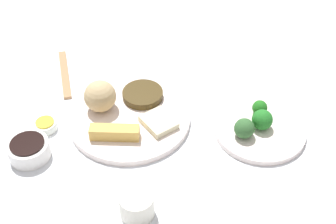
{
  "coord_description": "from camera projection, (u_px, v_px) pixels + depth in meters",
  "views": [
    {
      "loc": [
        0.45,
        -0.66,
        0.78
      ],
      "look_at": [
        0.09,
        0.03,
        0.06
      ],
      "focal_mm": 47.89,
      "sensor_mm": 36.0,
      "label": 1
    }
  ],
  "objects": [
    {
      "name": "tabletop",
      "position": [
        130.0,
        124.0,
        1.11
      ],
      "size": [
        2.2,
        2.2,
        0.02
      ],
      "primitive_type": "cube",
      "color": "white",
      "rests_on": "ground"
    },
    {
      "name": "main_plate",
      "position": [
        130.0,
        119.0,
        1.09
      ],
      "size": [
        0.3,
        0.3,
        0.02
      ],
      "primitive_type": "cylinder",
      "color": "white",
      "rests_on": "tabletop"
    },
    {
      "name": "rice_scoop",
      "position": [
        100.0,
        96.0,
        1.08
      ],
      "size": [
        0.08,
        0.08,
        0.08
      ],
      "primitive_type": "sphere",
      "color": "tan",
      "rests_on": "main_plate"
    },
    {
      "name": "spring_roll",
      "position": [
        115.0,
        133.0,
        1.02
      ],
      "size": [
        0.12,
        0.08,
        0.03
      ],
      "primitive_type": "cube",
      "rotation": [
        0.0,
        0.0,
        0.44
      ],
      "color": "gold",
      "rests_on": "main_plate"
    },
    {
      "name": "crab_rangoon_wonton",
      "position": [
        159.0,
        122.0,
        1.06
      ],
      "size": [
        0.1,
        0.09,
        0.02
      ],
      "primitive_type": "cube",
      "rotation": [
        0.0,
        0.0,
        -0.47
      ],
      "color": "beige",
      "rests_on": "main_plate"
    },
    {
      "name": "stir_fry_heap",
      "position": [
        143.0,
        94.0,
        1.13
      ],
      "size": [
        0.1,
        0.1,
        0.02
      ],
      "primitive_type": "cylinder",
      "color": "#423214",
      "rests_on": "main_plate"
    },
    {
      "name": "broccoli_plate",
      "position": [
        259.0,
        130.0,
        1.07
      ],
      "size": [
        0.22,
        0.22,
        0.01
      ],
      "primitive_type": "cylinder",
      "color": "white",
      "rests_on": "tabletop"
    },
    {
      "name": "broccoli_floret_0",
      "position": [
        262.0,
        120.0,
        1.05
      ],
      "size": [
        0.05,
        0.05,
        0.05
      ],
      "primitive_type": "sphere",
      "color": "#227525",
      "rests_on": "broccoli_plate"
    },
    {
      "name": "broccoli_floret_1",
      "position": [
        244.0,
        128.0,
        1.03
      ],
      "size": [
        0.05,
        0.05,
        0.05
      ],
      "primitive_type": "sphere",
      "color": "#336331",
      "rests_on": "broccoli_plate"
    },
    {
      "name": "broccoli_floret_2",
      "position": [
        260.0,
        108.0,
        1.09
      ],
      "size": [
        0.04,
        0.04,
        0.04
      ],
      "primitive_type": "sphere",
      "color": "#206E1E",
      "rests_on": "broccoli_plate"
    },
    {
      "name": "soy_sauce_bowl",
      "position": [
        29.0,
        150.0,
        1.0
      ],
      "size": [
        0.09,
        0.09,
        0.04
      ],
      "primitive_type": "cylinder",
      "color": "white",
      "rests_on": "tabletop"
    },
    {
      "name": "soy_sauce_bowl_liquid",
      "position": [
        27.0,
        143.0,
        0.99
      ],
      "size": [
        0.08,
        0.08,
        0.0
      ],
      "primitive_type": "cylinder",
      "color": "black",
      "rests_on": "soy_sauce_bowl"
    },
    {
      "name": "sauce_ramekin_hot_mustard",
      "position": [
        46.0,
        126.0,
        1.07
      ],
      "size": [
        0.05,
        0.05,
        0.02
      ],
      "primitive_type": "cylinder",
      "color": "white",
      "rests_on": "tabletop"
    },
    {
      "name": "sauce_ramekin_hot_mustard_liquid",
      "position": [
        45.0,
        122.0,
        1.06
      ],
      "size": [
        0.04,
        0.04,
        0.0
      ],
      "primitive_type": "cylinder",
      "color": "yellow",
      "rests_on": "sauce_ramekin_hot_mustard"
    },
    {
      "name": "teacup",
      "position": [
        137.0,
        205.0,
        0.88
      ],
      "size": [
        0.07,
        0.07,
        0.06
      ],
      "primitive_type": "cylinder",
      "color": "white",
      "rests_on": "tabletop"
    },
    {
      "name": "chopsticks_pair",
      "position": [
        65.0,
        74.0,
        1.23
      ],
      "size": [
        0.15,
        0.17,
        0.01
      ],
      "primitive_type": "cube",
      "rotation": [
        0.0,
        0.0,
        2.29
      ],
      "color": "#AC7D52",
      "rests_on": "tabletop"
    }
  ]
}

